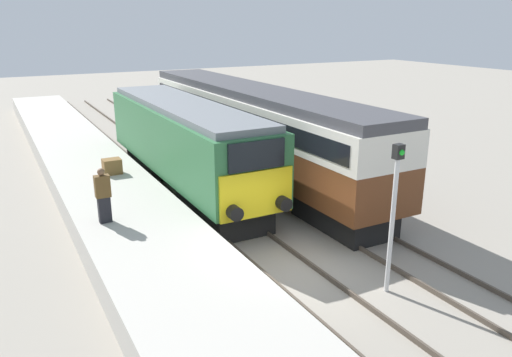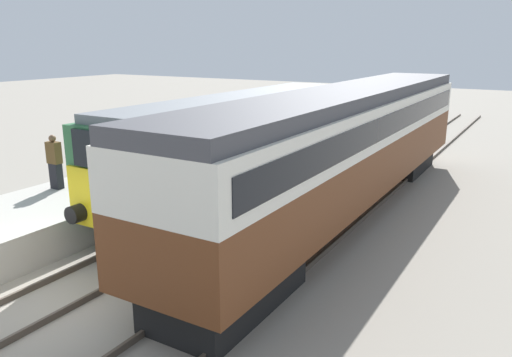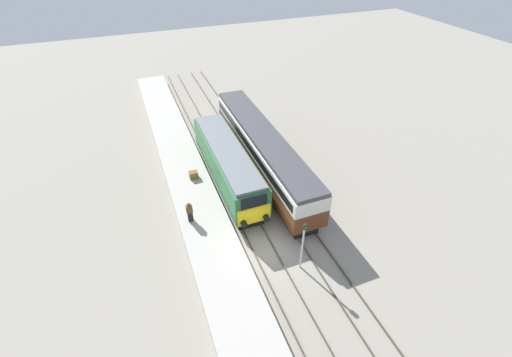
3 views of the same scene
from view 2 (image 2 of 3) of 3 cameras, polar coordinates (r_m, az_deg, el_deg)
The scene contains 8 objects.
ground_plane at distance 11.79m, azimuth -23.29°, elevation -13.09°, with size 120.00×120.00×0.00m, color gray.
platform_left at distance 18.97m, azimuth -9.96°, elevation 0.13°, with size 3.50×50.00×0.98m.
rails_near_track at distance 14.88m, azimuth -7.69°, elevation -5.70°, with size 1.51×60.00×0.14m.
rails_far_track at distance 13.17m, azimuth 4.14°, elevation -8.44°, with size 1.50×60.00×0.14m.
locomotive at distance 16.76m, azimuth -1.36°, elevation 3.84°, with size 2.70×12.66×3.69m.
passenger_carriage at distance 15.81m, azimuth 10.49°, elevation 4.36°, with size 2.75×17.92×4.03m.
person_on_platform at distance 16.51m, azimuth -22.01°, elevation 1.75°, with size 0.44×0.26×1.69m.
luggage_crate at distance 19.06m, azimuth -7.53°, elevation 2.75°, with size 0.70×0.56×0.60m.
Camera 2 is at (8.75, -5.82, 5.34)m, focal length 35.00 mm.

